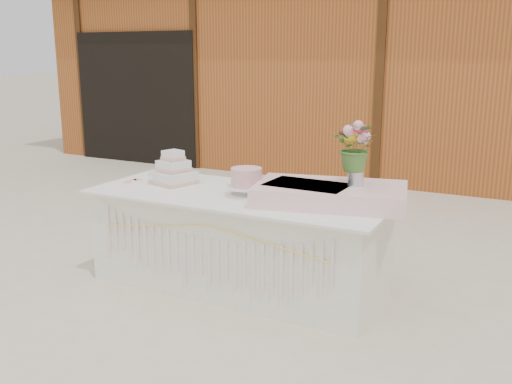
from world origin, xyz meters
The scene contains 9 objects.
ground centered at (0.00, 0.00, 0.00)m, with size 80.00×80.00×0.00m, color beige.
barn centered at (-0.01, 5.99, 1.68)m, with size 12.60×4.60×3.30m.
cake_table centered at (0.00, 0.00, 0.39)m, with size 2.40×1.00×0.77m.
wedding_cake centered at (-0.67, 0.07, 0.87)m, with size 0.39×0.39×0.28m.
pink_cake_stand centered at (0.09, -0.03, 0.89)m, with size 0.31×0.31×0.22m.
satin_runner centered at (0.74, 0.06, 0.84)m, with size 1.09×0.63×0.14m, color beige.
flower_vase centered at (0.91, 0.13, 0.99)m, with size 0.11×0.11×0.16m, color silver.
bouquet centered at (0.91, 0.13, 1.24)m, with size 0.32×0.28×0.36m, color #426C2B.
loose_flowers centered at (-0.98, 0.05, 0.78)m, with size 0.15×0.35×0.02m, color #FF9BC1, non-canonical shape.
Camera 1 is at (2.11, -3.81, 1.85)m, focal length 40.00 mm.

